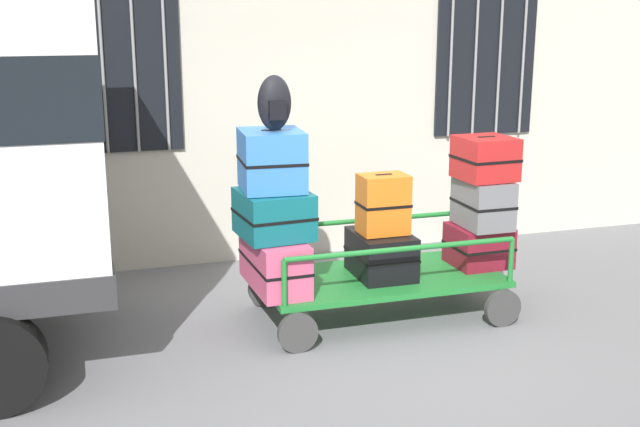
# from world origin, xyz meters

# --- Properties ---
(ground_plane) EXTENTS (40.00, 40.00, 0.00)m
(ground_plane) POSITION_xyz_m (0.00, 0.00, 0.00)
(ground_plane) COLOR slate
(building_wall) EXTENTS (12.00, 0.38, 5.00)m
(building_wall) POSITION_xyz_m (0.00, 2.67, 2.50)
(building_wall) COLOR beige
(building_wall) RESTS_ON ground
(luggage_cart) EXTENTS (2.14, 1.13, 0.37)m
(luggage_cart) POSITION_xyz_m (0.21, 0.57, 0.31)
(luggage_cart) COLOR #1E722D
(luggage_cart) RESTS_ON ground
(cart_railing) EXTENTS (2.04, 0.99, 0.40)m
(cart_railing) POSITION_xyz_m (0.21, 0.57, 0.70)
(cart_railing) COLOR #1E722D
(cart_railing) RESTS_ON luggage_cart
(suitcase_left_bottom) EXTENTS (0.43, 0.90, 0.44)m
(suitcase_left_bottom) POSITION_xyz_m (-0.75, 0.56, 0.59)
(suitcase_left_bottom) COLOR #CC4C72
(suitcase_left_bottom) RESTS_ON luggage_cart
(suitcase_left_middle) EXTENTS (0.61, 0.66, 0.38)m
(suitcase_left_middle) POSITION_xyz_m (-0.75, 0.56, 1.00)
(suitcase_left_middle) COLOR #0F5960
(suitcase_left_middle) RESTS_ON suitcase_left_bottom
(suitcase_left_top) EXTENTS (0.54, 0.58, 0.49)m
(suitcase_left_top) POSITION_xyz_m (-0.75, 0.60, 1.44)
(suitcase_left_top) COLOR #3372C6
(suitcase_left_top) RESTS_ON suitcase_left_middle
(suitcase_midleft_bottom) EXTENTS (0.48, 0.63, 0.39)m
(suitcase_midleft_bottom) POSITION_xyz_m (0.21, 0.57, 0.57)
(suitcase_midleft_bottom) COLOR black
(suitcase_midleft_bottom) RESTS_ON luggage_cart
(suitcase_midleft_middle) EXTENTS (0.42, 0.30, 0.52)m
(suitcase_midleft_middle) POSITION_xyz_m (0.21, 0.54, 1.02)
(suitcase_midleft_middle) COLOR orange
(suitcase_midleft_middle) RESTS_ON suitcase_midleft_bottom
(suitcase_center_bottom) EXTENTS (0.51, 0.50, 0.37)m
(suitcase_center_bottom) POSITION_xyz_m (1.17, 0.59, 0.56)
(suitcase_center_bottom) COLOR maroon
(suitcase_center_bottom) RESTS_ON luggage_cart
(suitcase_center_middle) EXTENTS (0.39, 0.55, 0.43)m
(suitcase_center_middle) POSITION_xyz_m (1.17, 0.55, 0.96)
(suitcase_center_middle) COLOR slate
(suitcase_center_middle) RESTS_ON suitcase_center_bottom
(suitcase_center_top) EXTENTS (0.49, 0.50, 0.38)m
(suitcase_center_top) POSITION_xyz_m (1.17, 0.55, 1.36)
(suitcase_center_top) COLOR #B21E1E
(suitcase_center_top) RESTS_ON suitcase_center_middle
(backpack) EXTENTS (0.27, 0.22, 0.44)m
(backpack) POSITION_xyz_m (-0.74, 0.53, 1.91)
(backpack) COLOR black
(backpack) RESTS_ON suitcase_left_top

